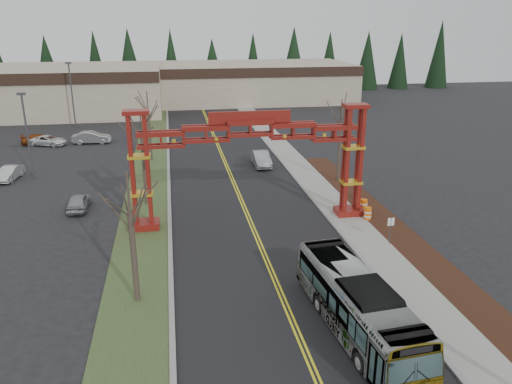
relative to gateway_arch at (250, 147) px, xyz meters
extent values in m
plane|color=black|center=(0.00, -18.00, -5.98)|extent=(200.00, 200.00, 0.00)
cube|color=black|center=(0.00, 7.00, -5.97)|extent=(12.00, 110.00, 0.02)
cube|color=yellow|center=(-0.12, 7.00, -5.96)|extent=(0.12, 100.00, 0.01)
cube|color=yellow|center=(0.12, 7.00, -5.96)|extent=(0.12, 100.00, 0.01)
cube|color=gray|center=(6.15, 7.00, -5.91)|extent=(0.30, 110.00, 0.15)
cube|color=gray|center=(7.60, 7.00, -5.91)|extent=(2.60, 110.00, 0.14)
cube|color=black|center=(10.20, -8.00, -5.92)|extent=(2.60, 50.00, 0.12)
cube|color=#364B25|center=(-8.00, 7.00, -5.94)|extent=(4.00, 110.00, 0.08)
cube|color=gray|center=(-6.15, 7.00, -5.91)|extent=(0.30, 110.00, 0.15)
cube|color=maroon|center=(-8.00, 0.00, -5.68)|extent=(2.20, 1.60, 0.60)
cube|color=maroon|center=(-8.55, -0.35, -1.38)|extent=(0.28, 0.28, 8.00)
cube|color=maroon|center=(-7.45, -0.35, -1.38)|extent=(0.28, 0.28, 8.00)
cube|color=maroon|center=(-8.55, 0.35, -1.38)|extent=(0.28, 0.28, 8.00)
cube|color=maroon|center=(-7.45, 0.35, -1.38)|extent=(0.28, 0.28, 8.00)
cube|color=yellow|center=(-8.00, 0.00, -3.18)|extent=(1.60, 1.10, 0.22)
cube|color=yellow|center=(-8.00, 0.00, -0.38)|extent=(1.60, 1.10, 0.22)
cube|color=maroon|center=(-8.00, 0.00, 2.77)|extent=(1.80, 1.20, 0.30)
cube|color=maroon|center=(8.00, 0.00, -5.68)|extent=(2.20, 1.60, 0.60)
cube|color=maroon|center=(7.45, -0.35, -1.38)|extent=(0.28, 0.28, 8.00)
cube|color=maroon|center=(8.55, -0.35, -1.38)|extent=(0.28, 0.28, 8.00)
cube|color=maroon|center=(7.45, 0.35, -1.38)|extent=(0.28, 0.28, 8.00)
cube|color=maroon|center=(8.55, 0.35, -1.38)|extent=(0.28, 0.28, 8.00)
cube|color=yellow|center=(8.00, 0.00, -3.18)|extent=(1.60, 1.10, 0.22)
cube|color=yellow|center=(8.00, 0.00, -0.38)|extent=(1.60, 1.10, 0.22)
cube|color=maroon|center=(8.00, 0.00, 2.77)|extent=(1.80, 1.20, 0.30)
cube|color=maroon|center=(0.00, 0.00, 1.52)|extent=(16.00, 0.90, 1.00)
cube|color=maroon|center=(0.00, 0.00, 0.62)|extent=(16.00, 0.90, 0.60)
cube|color=maroon|center=(0.00, 0.00, 2.17)|extent=(6.00, 0.25, 0.90)
cube|color=tan|center=(-30.00, 54.00, -2.23)|extent=(46.00, 22.00, 7.50)
cube|color=tan|center=(10.00, 62.00, -2.48)|extent=(38.00, 20.00, 7.00)
cube|color=black|center=(10.00, 51.90, 0.22)|extent=(38.00, 0.40, 1.60)
cone|color=black|center=(-38.00, 74.00, 0.52)|extent=(5.60, 5.60, 13.00)
cylinder|color=#382D26|center=(-38.00, 74.00, -5.18)|extent=(0.80, 0.80, 1.60)
cone|color=black|center=(-29.50, 74.00, 0.52)|extent=(5.60, 5.60, 13.00)
cylinder|color=#382D26|center=(-29.50, 74.00, -5.18)|extent=(0.80, 0.80, 1.60)
cone|color=black|center=(-21.00, 74.00, 0.52)|extent=(5.60, 5.60, 13.00)
cylinder|color=#382D26|center=(-21.00, 74.00, -5.18)|extent=(0.80, 0.80, 1.60)
cone|color=black|center=(-12.50, 74.00, 0.52)|extent=(5.60, 5.60, 13.00)
cylinder|color=#382D26|center=(-12.50, 74.00, -5.18)|extent=(0.80, 0.80, 1.60)
cone|color=black|center=(-4.00, 74.00, 0.52)|extent=(5.60, 5.60, 13.00)
cylinder|color=#382D26|center=(-4.00, 74.00, -5.18)|extent=(0.80, 0.80, 1.60)
cone|color=black|center=(4.50, 74.00, 0.52)|extent=(5.60, 5.60, 13.00)
cylinder|color=#382D26|center=(4.50, 74.00, -5.18)|extent=(0.80, 0.80, 1.60)
cone|color=black|center=(13.00, 74.00, 0.52)|extent=(5.60, 5.60, 13.00)
cylinder|color=#382D26|center=(13.00, 74.00, -5.18)|extent=(0.80, 0.80, 1.60)
cone|color=black|center=(21.50, 74.00, 0.52)|extent=(5.60, 5.60, 13.00)
cylinder|color=#382D26|center=(21.50, 74.00, -5.18)|extent=(0.80, 0.80, 1.60)
cone|color=black|center=(30.00, 74.00, 0.52)|extent=(5.60, 5.60, 13.00)
cylinder|color=#382D26|center=(30.00, 74.00, -5.18)|extent=(0.80, 0.80, 1.60)
cone|color=black|center=(38.50, 74.00, 0.52)|extent=(5.60, 5.60, 13.00)
cylinder|color=#382D26|center=(38.50, 74.00, -5.18)|extent=(0.80, 0.80, 1.60)
cone|color=black|center=(47.00, 74.00, 0.52)|extent=(5.60, 5.60, 13.00)
cylinder|color=#382D26|center=(47.00, 74.00, -5.18)|extent=(0.80, 0.80, 1.60)
cone|color=black|center=(55.50, 74.00, 0.52)|extent=(5.60, 5.60, 13.00)
cylinder|color=#382D26|center=(55.50, 74.00, -5.18)|extent=(0.80, 0.80, 1.60)
imported|color=#AFB3B7|center=(2.90, -15.08, -4.48)|extent=(3.42, 10.98, 3.01)
imported|color=#A5A8AD|center=(3.66, 15.39, -5.21)|extent=(1.66, 4.69, 1.54)
imported|color=#9A9DA1|center=(-13.46, 5.05, -5.32)|extent=(1.61, 3.93, 1.33)
imported|color=silver|center=(-21.42, 14.65, -5.32)|extent=(1.94, 4.15, 1.32)
imported|color=#8D3913|center=(-21.92, 29.81, -5.33)|extent=(4.75, 2.58, 1.31)
imported|color=#969A9D|center=(-15.61, 29.18, -5.21)|extent=(4.72, 1.74, 1.54)
imported|color=white|center=(-20.83, 28.96, -5.36)|extent=(4.95, 3.54, 1.25)
cylinder|color=#382D26|center=(-8.00, -10.27, -3.34)|extent=(0.33, 0.33, 5.28)
cylinder|color=#382D26|center=(-8.00, -10.27, 0.34)|extent=(0.12, 0.12, 2.29)
cylinder|color=#382D26|center=(-8.00, 5.23, -2.94)|extent=(0.30, 0.30, 6.08)
cylinder|color=#382D26|center=(-8.00, 5.23, 1.05)|extent=(0.11, 0.11, 2.10)
cylinder|color=#382D26|center=(-8.00, 19.70, -3.20)|extent=(0.31, 0.31, 5.56)
cylinder|color=#382D26|center=(-8.00, 19.70, 0.55)|extent=(0.12, 0.12, 2.13)
cylinder|color=#382D26|center=(10.00, 8.77, -3.01)|extent=(0.29, 0.29, 5.95)
cylinder|color=#382D26|center=(10.00, 8.77, 0.89)|extent=(0.11, 0.11, 2.02)
cylinder|color=#3F3F44|center=(-19.23, 14.58, -1.88)|extent=(0.18, 0.18, 8.21)
cube|color=#3F3F44|center=(-19.23, 14.58, 2.31)|extent=(0.73, 0.36, 0.23)
cylinder|color=#3F3F44|center=(-19.28, 39.66, -1.45)|extent=(0.20, 0.20, 9.06)
cube|color=#3F3F44|center=(-19.28, 39.66, 3.18)|extent=(0.81, 0.40, 0.25)
cylinder|color=#3F3F44|center=(8.76, -5.92, -4.95)|extent=(0.06, 0.06, 2.07)
cube|color=white|center=(8.76, -5.92, -4.19)|extent=(0.47, 0.04, 0.57)
cylinder|color=orange|center=(9.04, -1.26, -5.44)|extent=(0.56, 0.56, 1.08)
cylinder|color=white|center=(9.04, -1.26, -5.28)|extent=(0.59, 0.59, 0.13)
cylinder|color=white|center=(9.04, -1.26, -5.60)|extent=(0.59, 0.59, 0.13)
cylinder|color=orange|center=(9.41, 0.52, -5.44)|extent=(0.56, 0.56, 1.08)
cylinder|color=white|center=(9.41, 0.52, -5.28)|extent=(0.59, 0.59, 0.13)
cylinder|color=white|center=(9.41, 0.52, -5.60)|extent=(0.59, 0.59, 0.13)
cylinder|color=orange|center=(9.95, 3.37, -5.44)|extent=(0.56, 0.56, 1.08)
cylinder|color=white|center=(9.95, 3.37, -5.28)|extent=(0.58, 0.58, 0.13)
cylinder|color=white|center=(9.95, 3.37, -5.61)|extent=(0.58, 0.58, 0.13)
camera|label=1|loc=(-5.64, -35.28, 8.75)|focal=35.00mm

